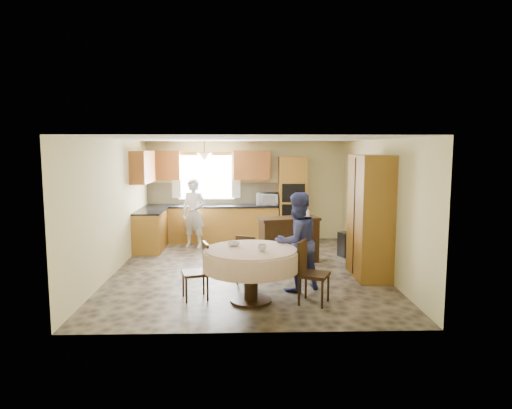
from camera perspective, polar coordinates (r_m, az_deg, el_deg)
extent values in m
cube|color=#6E624D|center=(8.88, -1.10, -8.17)|extent=(5.00, 6.00, 0.01)
cube|color=white|center=(8.57, -1.14, 8.18)|extent=(5.00, 6.00, 0.01)
cube|color=#CFC585|center=(11.62, -1.28, 1.74)|extent=(5.00, 0.02, 2.50)
cube|color=#CFC585|center=(5.67, -0.79, -4.01)|extent=(5.00, 0.02, 2.50)
cube|color=#CFC585|center=(8.96, -17.31, -0.20)|extent=(0.02, 6.00, 2.50)
cube|color=#CFC585|center=(9.01, 14.98, -0.08)|extent=(0.02, 6.00, 2.50)
cube|color=white|center=(11.60, -6.24, 3.42)|extent=(1.40, 0.03, 1.10)
cube|color=white|center=(11.63, -9.95, 3.62)|extent=(0.22, 0.02, 1.15)
cube|color=white|center=(11.52, -2.53, 3.68)|extent=(0.22, 0.02, 1.15)
cube|color=gold|center=(11.45, -5.52, -2.46)|extent=(3.30, 0.60, 0.88)
cube|color=black|center=(11.38, -5.55, -0.18)|extent=(3.30, 0.64, 0.04)
cube|color=gold|center=(10.75, -13.05, -3.25)|extent=(0.60, 1.20, 0.88)
cube|color=black|center=(10.68, -13.12, -0.82)|extent=(0.64, 1.20, 0.04)
cube|color=#C6BB8C|center=(11.64, -5.47, 1.37)|extent=(3.30, 0.02, 0.55)
cube|color=#A55829|center=(11.57, -11.52, 4.85)|extent=(0.85, 0.33, 0.72)
cube|color=#A55829|center=(11.41, -0.53, 4.96)|extent=(0.90, 0.33, 0.72)
cube|color=#A55829|center=(10.61, -13.99, 4.59)|extent=(0.33, 1.20, 0.72)
cube|color=gold|center=(11.40, 4.53, 0.65)|extent=(0.66, 0.62, 2.12)
cube|color=black|center=(11.06, 4.71, 1.44)|extent=(0.56, 0.01, 0.45)
cube|color=black|center=(11.12, 4.69, -1.12)|extent=(0.56, 0.01, 0.45)
cone|color=beige|center=(11.10, -6.47, 5.94)|extent=(0.36, 0.36, 0.18)
cube|color=#39230F|center=(9.41, 4.12, -4.58)|extent=(1.30, 0.77, 0.87)
cube|color=black|center=(10.11, 11.44, -4.87)|extent=(0.46, 0.40, 0.53)
cube|color=gold|center=(8.49, 14.09, -1.47)|extent=(0.58, 1.16, 2.21)
cylinder|color=#39230F|center=(7.03, -0.64, -9.10)|extent=(0.21, 0.21, 0.76)
cylinder|color=#39230F|center=(7.14, -0.64, -11.87)|extent=(0.64, 0.64, 0.04)
cylinder|color=beige|center=(6.92, -0.64, -5.77)|extent=(1.38, 1.38, 0.05)
cylinder|color=beige|center=(6.96, -0.64, -6.97)|extent=(1.44, 1.44, 0.30)
cube|color=#39230F|center=(7.21, -7.63, -8.52)|extent=(0.47, 0.47, 0.05)
cube|color=#39230F|center=(7.18, -6.30, -6.55)|extent=(0.13, 0.36, 0.45)
cylinder|color=#39230F|center=(7.13, -9.06, -10.50)|extent=(0.03, 0.03, 0.39)
cylinder|color=#39230F|center=(7.10, -6.41, -10.54)|extent=(0.03, 0.03, 0.39)
cylinder|color=#39230F|center=(7.44, -8.74, -9.74)|extent=(0.03, 0.03, 0.39)
cylinder|color=#39230F|center=(7.41, -6.20, -9.78)|extent=(0.03, 0.03, 0.39)
cube|color=#39230F|center=(7.98, -0.84, -7.00)|extent=(0.49, 0.49, 0.04)
cube|color=#39230F|center=(7.77, -1.33, -5.57)|extent=(0.34, 0.17, 0.44)
cylinder|color=#39230F|center=(7.87, -1.99, -8.75)|extent=(0.03, 0.03, 0.38)
cylinder|color=#39230F|center=(7.88, 0.35, -8.74)|extent=(0.03, 0.03, 0.38)
cylinder|color=#39230F|center=(8.18, -1.98, -8.14)|extent=(0.03, 0.03, 0.38)
cylinder|color=#39230F|center=(8.19, 0.27, -8.13)|extent=(0.03, 0.03, 0.38)
cube|color=#39230F|center=(6.99, 7.27, -8.71)|extent=(0.55, 0.55, 0.05)
cube|color=#39230F|center=(6.97, 5.81, -6.47)|extent=(0.20, 0.38, 0.49)
cylinder|color=#39230F|center=(6.86, 5.98, -11.02)|extent=(0.04, 0.04, 0.42)
cylinder|color=#39230F|center=(6.92, 8.95, -10.92)|extent=(0.04, 0.04, 0.42)
cylinder|color=#39230F|center=(7.20, 5.60, -10.14)|extent=(0.04, 0.04, 0.42)
cylinder|color=#39230F|center=(7.25, 8.42, -10.05)|extent=(0.04, 0.04, 0.42)
cube|color=gold|center=(9.23, 14.38, 1.68)|extent=(0.05, 0.59, 0.49)
cube|color=silver|center=(9.23, 14.20, 1.68)|extent=(0.01, 0.49, 0.39)
imported|color=silver|center=(11.30, 1.43, 0.67)|extent=(0.56, 0.40, 0.30)
imported|color=silver|center=(10.79, -7.79, -1.10)|extent=(0.68, 0.55, 1.62)
imported|color=navy|center=(7.52, 5.12, -4.65)|extent=(0.99, 0.91, 1.63)
imported|color=#B2B2B2|center=(9.30, 2.61, -1.82)|extent=(0.26, 0.26, 0.05)
imported|color=silver|center=(9.35, 6.42, -1.11)|extent=(0.13, 0.13, 0.28)
imported|color=#B2B2B2|center=(6.75, 0.76, -5.42)|extent=(0.16, 0.16, 0.10)
imported|color=#B2B2B2|center=(7.12, -2.79, -4.96)|extent=(0.20, 0.20, 0.06)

